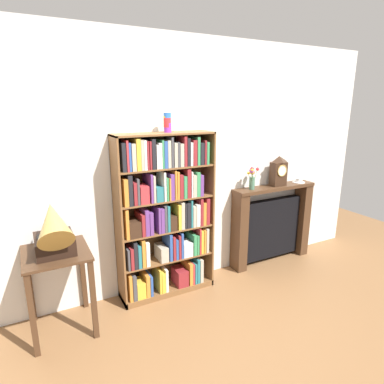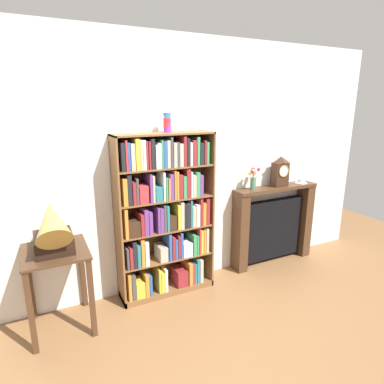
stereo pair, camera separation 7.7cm
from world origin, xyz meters
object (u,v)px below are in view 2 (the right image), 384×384
side_table_left (57,270)px  mantel_clock (280,171)px  flower_vase (253,177)px  gramophone (53,229)px  teacup_with_saucer (301,181)px  cup_stack (167,123)px  bookshelf (165,217)px  fireplace_mantel (273,225)px

side_table_left → mantel_clock: size_ratio=2.06×
mantel_clock → flower_vase: 0.40m
gramophone → mantel_clock: mantel_clock is taller
gramophone → teacup_with_saucer: (2.90, 0.26, 0.04)m
cup_stack → mantel_clock: 1.57m
gramophone → mantel_clock: bearing=5.8°
bookshelf → mantel_clock: (1.50, 0.04, 0.32)m
cup_stack → flower_vase: (1.05, 0.02, -0.64)m
bookshelf → teacup_with_saucer: 1.86m
fireplace_mantel → mantel_clock: 0.68m
cup_stack → fireplace_mantel: bearing=1.9°
gramophone → flower_vase: bearing=6.7°
cup_stack → fireplace_mantel: 1.90m
gramophone → mantel_clock: size_ratio=1.50×
bookshelf → side_table_left: (-1.05, -0.13, -0.28)m
mantel_clock → teacup_with_saucer: bearing=0.4°
flower_vase → mantel_clock: bearing=0.8°
side_table_left → gramophone: gramophone is taller
gramophone → fireplace_mantel: (2.51, 0.28, -0.48)m
bookshelf → gramophone: 1.08m
teacup_with_saucer → mantel_clock: bearing=-179.6°
teacup_with_saucer → cup_stack: bearing=-179.1°
side_table_left → teacup_with_saucer: size_ratio=4.83×
fireplace_mantel → teacup_with_saucer: teacup_with_saucer is taller
bookshelf → mantel_clock: bookshelf is taller
gramophone → flower_vase: (2.15, 0.25, 0.16)m
bookshelf → side_table_left: bearing=-173.1°
mantel_clock → gramophone: bearing=-174.2°
mantel_clock → teacup_with_saucer: 0.38m
cup_stack → gramophone: bearing=-168.0°
bookshelf → teacup_with_saucer: size_ratio=10.91×
side_table_left → flower_vase: size_ratio=2.73×
side_table_left → mantel_clock: bearing=3.8°
mantel_clock → flower_vase: size_ratio=1.32×
cup_stack → fireplace_mantel: cup_stack is taller
cup_stack → bookshelf: bearing=-161.5°
cup_stack → gramophone: 1.38m
side_table_left → gramophone: (0.00, -0.09, 0.41)m
bookshelf → teacup_with_saucer: bookshelf is taller
gramophone → flower_vase: size_ratio=1.99×
flower_vase → cup_stack: bearing=-178.9°
side_table_left → mantel_clock: mantel_clock is taller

